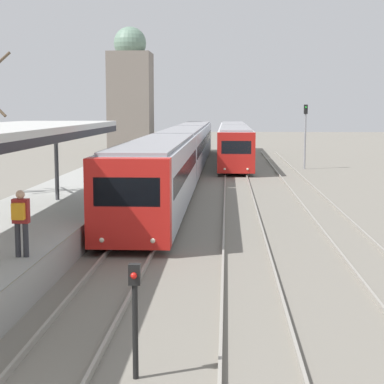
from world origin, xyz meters
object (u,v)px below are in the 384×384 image
train_far (234,140)px  signal_post_near (135,309)px  signal_mast_far (305,128)px  person_on_platform (21,218)px  train_near (183,150)px

train_far → signal_post_near: (-2.16, -47.90, -0.49)m
train_far → signal_mast_far: signal_mast_far is taller
person_on_platform → signal_post_near: size_ratio=0.83×
train_far → signal_mast_far: bearing=-59.8°
train_far → signal_post_near: train_far is taller
person_on_platform → train_far: bearing=82.5°
signal_mast_far → signal_post_near: bearing=-100.9°
train_near → signal_post_near: size_ratio=24.76×
train_near → signal_post_near: (1.51, -33.76, -0.54)m
signal_mast_far → train_near: bearing=-150.8°
signal_post_near → train_far: bearing=87.4°
signal_post_near → signal_mast_far: 39.53m
person_on_platform → train_far: train_far is taller
train_near → signal_post_near: bearing=-87.4°
person_on_platform → train_near: train_near is taller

